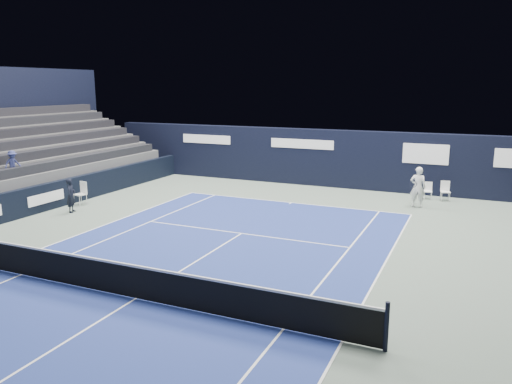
# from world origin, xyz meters

# --- Properties ---
(ground) EXTENTS (48.00, 48.00, 0.00)m
(ground) POSITION_xyz_m (0.00, 2.00, 0.00)
(ground) COLOR #58695F
(ground) RESTS_ON ground
(court_surface) EXTENTS (10.97, 23.77, 0.01)m
(court_surface) POSITION_xyz_m (0.00, 0.00, 0.00)
(court_surface) COLOR navy
(court_surface) RESTS_ON ground
(folding_chair_back_a) EXTENTS (0.41, 0.40, 0.84)m
(folding_chair_back_a) POSITION_xyz_m (5.81, 15.37, 0.48)
(folding_chair_back_a) COLOR white
(folding_chair_back_a) RESTS_ON ground
(folding_chair_back_b) EXTENTS (0.50, 0.49, 0.96)m
(folding_chair_back_b) POSITION_xyz_m (6.59, 15.33, 0.54)
(folding_chair_back_b) COLOR white
(folding_chair_back_b) RESTS_ON ground
(line_judge_chair) EXTENTS (0.55, 0.54, 1.08)m
(line_judge_chair) POSITION_xyz_m (-8.82, 7.61, 0.61)
(line_judge_chair) COLOR white
(line_judge_chair) RESTS_ON ground
(line_judge) EXTENTS (0.54, 0.64, 1.50)m
(line_judge) POSITION_xyz_m (-8.20, 6.31, 0.75)
(line_judge) COLOR black
(line_judge) RESTS_ON ground
(court_markings) EXTENTS (11.03, 23.83, 0.00)m
(court_markings) POSITION_xyz_m (0.00, 0.00, 0.01)
(court_markings) COLOR white
(court_markings) RESTS_ON court_surface
(tennis_net) EXTENTS (12.90, 0.10, 1.10)m
(tennis_net) POSITION_xyz_m (0.00, 0.00, 0.51)
(tennis_net) COLOR black
(tennis_net) RESTS_ON ground
(back_sponsor_wall) EXTENTS (26.00, 0.63, 3.10)m
(back_sponsor_wall) POSITION_xyz_m (0.01, 16.50, 1.55)
(back_sponsor_wall) COLOR black
(back_sponsor_wall) RESTS_ON ground
(side_barrier_left) EXTENTS (0.33, 22.00, 1.20)m
(side_barrier_left) POSITION_xyz_m (-9.50, 5.97, 0.60)
(side_barrier_left) COLOR black
(side_barrier_left) RESTS_ON ground
(tennis_player) EXTENTS (0.71, 0.86, 1.87)m
(tennis_player) POSITION_xyz_m (5.51, 13.43, 0.93)
(tennis_player) COLOR white
(tennis_player) RESTS_ON ground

